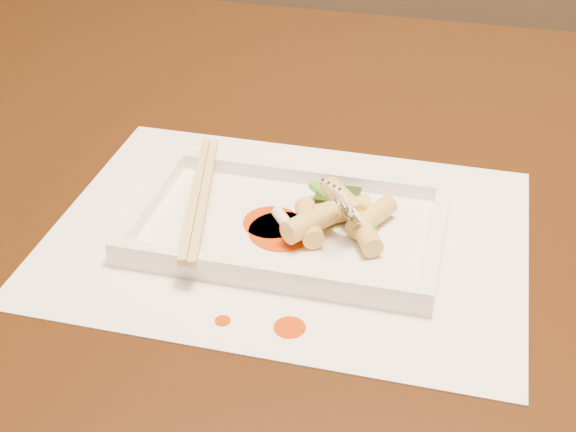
% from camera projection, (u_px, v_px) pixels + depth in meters
% --- Properties ---
extents(table, '(1.40, 0.90, 0.75)m').
position_uv_depth(table, '(348.00, 270.00, 0.81)').
color(table, black).
rests_on(table, ground).
extents(placemat, '(0.40, 0.30, 0.00)m').
position_uv_depth(placemat, '(288.00, 234.00, 0.69)').
color(placemat, white).
rests_on(placemat, table).
extents(sauce_splatter_a, '(0.02, 0.02, 0.00)m').
position_uv_depth(sauce_splatter_a, '(290.00, 327.00, 0.59)').
color(sauce_splatter_a, '#C03805').
rests_on(sauce_splatter_a, placemat).
extents(sauce_splatter_b, '(0.01, 0.01, 0.00)m').
position_uv_depth(sauce_splatter_b, '(223.00, 321.00, 0.59)').
color(sauce_splatter_b, '#C03805').
rests_on(sauce_splatter_b, placemat).
extents(plate_base, '(0.26, 0.16, 0.01)m').
position_uv_depth(plate_base, '(288.00, 230.00, 0.68)').
color(plate_base, white).
rests_on(plate_base, placemat).
extents(plate_rim_far, '(0.26, 0.01, 0.01)m').
position_uv_depth(plate_rim_far, '(307.00, 175.00, 0.74)').
color(plate_rim_far, white).
rests_on(plate_rim_far, plate_base).
extents(plate_rim_near, '(0.26, 0.01, 0.01)m').
position_uv_depth(plate_rim_near, '(265.00, 272.00, 0.62)').
color(plate_rim_near, white).
rests_on(plate_rim_near, plate_base).
extents(plate_rim_left, '(0.01, 0.14, 0.01)m').
position_uv_depth(plate_rim_left, '(151.00, 199.00, 0.70)').
color(plate_rim_left, white).
rests_on(plate_rim_left, plate_base).
extents(plate_rim_right, '(0.01, 0.14, 0.01)m').
position_uv_depth(plate_rim_right, '(436.00, 240.00, 0.65)').
color(plate_rim_right, white).
rests_on(plate_rim_right, plate_base).
extents(veg_piece, '(0.04, 0.03, 0.01)m').
position_uv_depth(veg_piece, '(338.00, 199.00, 0.70)').
color(veg_piece, black).
rests_on(veg_piece, plate_base).
extents(scallion_white, '(0.03, 0.04, 0.01)m').
position_uv_depth(scallion_white, '(286.00, 224.00, 0.66)').
color(scallion_white, '#EAEACC').
rests_on(scallion_white, plate_base).
extents(scallion_green, '(0.07, 0.06, 0.01)m').
position_uv_depth(scallion_green, '(342.00, 207.00, 0.68)').
color(scallion_green, '#349918').
rests_on(scallion_green, plate_base).
extents(chopstick_a, '(0.05, 0.19, 0.01)m').
position_uv_depth(chopstick_a, '(195.00, 196.00, 0.69)').
color(chopstick_a, tan).
rests_on(chopstick_a, plate_rim_near).
extents(chopstick_b, '(0.05, 0.19, 0.01)m').
position_uv_depth(chopstick_b, '(204.00, 197.00, 0.69)').
color(chopstick_b, tan).
rests_on(chopstick_b, plate_rim_near).
extents(fork, '(0.09, 0.10, 0.14)m').
position_uv_depth(fork, '(378.00, 150.00, 0.64)').
color(fork, silver).
rests_on(fork, plate_base).
extents(sauce_blob_0, '(0.06, 0.06, 0.00)m').
position_uv_depth(sauce_blob_0, '(282.00, 231.00, 0.67)').
color(sauce_blob_0, '#C03805').
rests_on(sauce_blob_0, plate_base).
extents(sauce_blob_1, '(0.05, 0.05, 0.00)m').
position_uv_depth(sauce_blob_1, '(272.00, 223.00, 0.68)').
color(sauce_blob_1, '#C03805').
rests_on(sauce_blob_1, plate_base).
extents(rice_cake_0, '(0.04, 0.05, 0.02)m').
position_uv_depth(rice_cake_0, '(365.00, 233.00, 0.65)').
color(rice_cake_0, '#DCC567').
rests_on(rice_cake_0, plate_base).
extents(rice_cake_1, '(0.05, 0.04, 0.02)m').
position_uv_depth(rice_cake_1, '(341.00, 211.00, 0.68)').
color(rice_cake_1, '#DCC567').
rests_on(rice_cake_1, plate_base).
extents(rice_cake_2, '(0.05, 0.05, 0.02)m').
position_uv_depth(rice_cake_2, '(343.00, 200.00, 0.68)').
color(rice_cake_2, '#DCC567').
rests_on(rice_cake_2, plate_base).
extents(rice_cake_3, '(0.04, 0.05, 0.02)m').
position_uv_depth(rice_cake_3, '(372.00, 217.00, 0.67)').
color(rice_cake_3, '#DCC567').
rests_on(rice_cake_3, plate_base).
extents(rice_cake_4, '(0.04, 0.05, 0.02)m').
position_uv_depth(rice_cake_4, '(309.00, 223.00, 0.67)').
color(rice_cake_4, '#DCC567').
rests_on(rice_cake_4, plate_base).
extents(rice_cake_5, '(0.04, 0.05, 0.02)m').
position_uv_depth(rice_cake_5, '(310.00, 222.00, 0.66)').
color(rice_cake_5, '#DCC567').
rests_on(rice_cake_5, plate_base).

